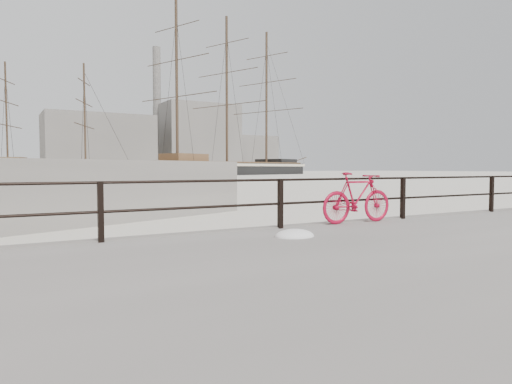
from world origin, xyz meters
name	(u,v)px	position (x,y,z in m)	size (l,w,h in m)	color
ground	(397,232)	(0.00, 0.00, 0.00)	(400.00, 400.00, 0.00)	white
guardrail	(403,198)	(0.00, -0.15, 0.85)	(28.00, 0.10, 1.00)	black
bicycle	(357,198)	(-1.54, -0.25, 0.91)	(1.87, 0.28, 1.13)	#AB0B2A
barque_black	(227,175)	(38.14, 86.66, 0.00)	(67.07, 21.95, 37.46)	black
schooner_mid	(47,177)	(-0.32, 80.57, 0.00)	(29.20, 12.35, 20.98)	silver
industrial_west	(99,144)	(20.00, 140.00, 9.00)	(32.00, 18.00, 18.00)	gray
industrial_mid	(197,139)	(55.00, 145.00, 12.00)	(26.00, 20.00, 24.00)	gray
industrial_east	(247,154)	(78.00, 150.00, 7.00)	(20.00, 16.00, 14.00)	gray
smokestack	(157,110)	(42.00, 150.00, 22.00)	(2.80, 2.80, 44.00)	gray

